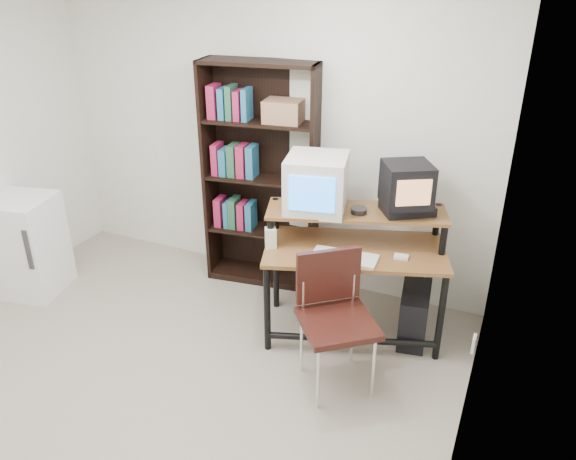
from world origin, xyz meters
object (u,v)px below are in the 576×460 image
at_px(crt_tv, 407,185).
at_px(mini_fridge, 27,245).
at_px(computer_desk, 355,251).
at_px(school_chair, 334,307).
at_px(bookshelf, 262,175).
at_px(pc_tower, 413,314).
at_px(crt_monitor, 317,183).

distance_m(crt_tv, mini_fridge, 3.25).
bearing_deg(mini_fridge, computer_desk, -1.53).
relative_size(crt_tv, school_chair, 0.47).
relative_size(computer_desk, school_chair, 1.57).
relative_size(crt_tv, bookshelf, 0.23).
bearing_deg(bookshelf, mini_fridge, -157.22).
height_order(crt_tv, school_chair, crt_tv).
bearing_deg(crt_tv, school_chair, -137.08).
relative_size(computer_desk, mini_fridge, 1.69).
distance_m(computer_desk, pc_tower, 0.69).
distance_m(crt_monitor, school_chair, 0.95).
height_order(computer_desk, crt_monitor, crt_monitor).
xyz_separation_m(crt_monitor, bookshelf, (-0.67, 0.45, -0.18)).
distance_m(computer_desk, school_chair, 0.62).
distance_m(computer_desk, bookshelf, 1.15).
height_order(school_chair, mini_fridge, school_chair).
xyz_separation_m(pc_tower, bookshelf, (-1.47, 0.39, 0.79)).
bearing_deg(crt_tv, crt_monitor, 165.01).
distance_m(school_chair, mini_fridge, 2.83).
relative_size(computer_desk, crt_tv, 3.30).
distance_m(crt_monitor, crt_tv, 0.65).
bearing_deg(computer_desk, crt_monitor, 156.94).
relative_size(crt_monitor, mini_fridge, 0.60).
height_order(pc_tower, mini_fridge, mini_fridge).
bearing_deg(mini_fridge, school_chair, -13.88).
xyz_separation_m(crt_tv, school_chair, (-0.24, -0.80, -0.62)).
height_order(crt_tv, bookshelf, bookshelf).
xyz_separation_m(school_chair, bookshelf, (-1.06, 1.08, 0.41)).
xyz_separation_m(bookshelf, mini_fridge, (-1.76, -1.04, -0.56)).
bearing_deg(computer_desk, crt_tv, 14.57).
bearing_deg(crt_monitor, computer_desk, -17.18).
height_order(pc_tower, bookshelf, bookshelf).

